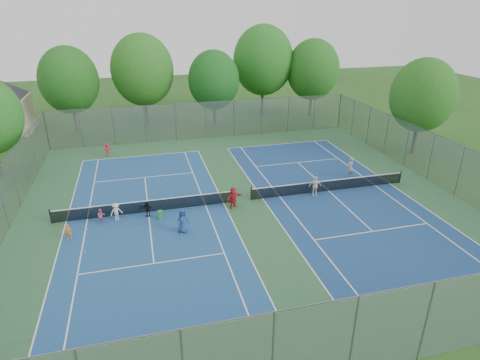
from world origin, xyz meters
name	(u,v)px	position (x,y,z in m)	size (l,w,h in m)	color
ground	(243,201)	(0.00, 0.00, 0.00)	(120.00, 120.00, 0.00)	#234F18
court_pad	(243,201)	(0.00, 0.00, 0.01)	(32.00, 32.00, 0.01)	#2B5C36
court_left	(148,212)	(-7.00, 0.00, 0.02)	(10.97, 23.77, 0.01)	navy
court_right	(329,191)	(7.00, 0.00, 0.02)	(10.97, 23.77, 0.01)	navy
net_left	(148,206)	(-7.00, 0.00, 0.46)	(12.87, 0.10, 0.91)	black
net_right	(329,186)	(7.00, 0.00, 0.46)	(12.87, 0.10, 0.91)	black
fence_north	(205,120)	(0.00, 16.00, 2.00)	(32.00, 0.10, 4.00)	gray
fence_south	(353,338)	(0.00, -16.00, 2.00)	(32.00, 0.10, 4.00)	gray
fence_west	(2,201)	(-16.00, 0.00, 2.00)	(32.00, 0.10, 4.00)	gray
fence_east	(431,157)	(16.00, 0.00, 2.00)	(32.00, 0.10, 4.00)	gray
tree_nw	(69,80)	(-14.00, 22.00, 5.89)	(6.40, 6.40, 9.58)	#443326
tree_nl	(142,70)	(-6.00, 23.00, 6.54)	(7.20, 7.20, 10.69)	#443326
tree_nc	(214,80)	(2.00, 21.00, 5.39)	(6.00, 6.00, 8.85)	#443326
tree_nr	(263,60)	(9.00, 24.00, 7.04)	(7.60, 7.60, 11.42)	#443326
tree_ne	(313,70)	(15.00, 22.00, 5.97)	(6.60, 6.60, 9.77)	#443326
tree_side_e	(423,95)	(19.00, 6.00, 5.74)	(6.00, 6.00, 9.20)	#443326
ball_crate	(142,206)	(-7.41, 0.80, 0.15)	(0.35, 0.35, 0.30)	blue
ball_hopper	(160,215)	(-6.23, -1.20, 0.31)	(0.31, 0.31, 0.62)	green
student_a	(68,232)	(-11.98, -2.38, 0.51)	(0.37, 0.25, 1.03)	orange
student_b	(101,216)	(-10.11, -0.76, 0.53)	(0.52, 0.40, 1.07)	#CC4F81
student_c	(116,212)	(-9.12, -0.60, 0.64)	(0.82, 0.47, 1.27)	silver
student_d	(147,209)	(-7.06, -0.60, 0.56)	(0.65, 0.27, 1.11)	black
student_e	(182,221)	(-4.95, -3.36, 0.84)	(0.82, 0.54, 1.68)	navy
student_f	(233,198)	(-0.98, -0.83, 0.79)	(1.47, 0.47, 1.58)	red
child_far_baseline	(107,150)	(-10.26, 12.73, 0.66)	(0.85, 0.49, 1.31)	red
instructor	(350,167)	(9.93, 2.12, 0.91)	(0.67, 0.44, 1.82)	gray
teen_court_b	(315,186)	(5.58, -0.42, 0.79)	(0.93, 0.39, 1.58)	white
tennis_ball_0	(181,235)	(-5.10, -3.68, 0.03)	(0.07, 0.07, 0.07)	#A9C82E
tennis_ball_1	(187,253)	(-5.06, -5.86, 0.03)	(0.07, 0.07, 0.07)	#D9EF37
tennis_ball_2	(87,229)	(-11.00, -1.49, 0.03)	(0.07, 0.07, 0.07)	yellow
tennis_ball_3	(134,266)	(-8.09, -6.39, 0.03)	(0.07, 0.07, 0.07)	#F1F438
tennis_ball_4	(142,229)	(-7.53, -2.33, 0.03)	(0.07, 0.07, 0.07)	yellow
tennis_ball_5	(85,252)	(-10.92, -4.19, 0.03)	(0.07, 0.07, 0.07)	#D8EE37
tennis_ball_6	(126,224)	(-8.52, -1.43, 0.03)	(0.07, 0.07, 0.07)	#AFD030
tennis_ball_7	(201,239)	(-3.96, -4.48, 0.03)	(0.07, 0.07, 0.07)	#A1C22D
tennis_ball_8	(157,251)	(-6.76, -5.20, 0.03)	(0.07, 0.07, 0.07)	#B1C32D
tennis_ball_9	(176,245)	(-5.56, -4.83, 0.03)	(0.07, 0.07, 0.07)	#BBCF30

